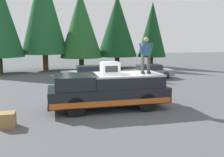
% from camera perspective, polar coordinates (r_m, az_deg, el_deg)
% --- Properties ---
extents(ground_plane, '(90.00, 90.00, 0.00)m').
position_cam_1_polar(ground_plane, '(11.51, 1.59, -7.27)').
color(ground_plane, '#4C4F51').
extents(pickup_truck, '(2.01, 5.54, 1.65)m').
position_cam_1_polar(pickup_truck, '(11.53, -0.83, -2.78)').
color(pickup_truck, black).
rests_on(pickup_truck, ground).
extents(compressor_unit, '(0.65, 0.84, 0.56)m').
position_cam_1_polar(compressor_unit, '(11.43, -0.47, 2.47)').
color(compressor_unit, silver).
rests_on(compressor_unit, pickup_truck).
extents(person_on_truck_bed, '(0.29, 0.72, 1.69)m').
position_cam_1_polar(person_on_truck_bed, '(11.59, 7.86, 5.58)').
color(person_on_truck_bed, '#423D38').
rests_on(person_on_truck_bed, pickup_truck).
extents(parked_car_grey, '(1.64, 4.10, 1.16)m').
position_cam_1_polar(parked_car_grey, '(20.85, 8.38, 1.63)').
color(parked_car_grey, gray).
rests_on(parked_car_grey, ground).
extents(parked_car_white, '(1.64, 4.10, 1.16)m').
position_cam_1_polar(parked_car_white, '(19.58, -5.71, 1.20)').
color(parked_car_white, white).
rests_on(parked_car_white, ground).
extents(wooden_crate, '(0.56, 0.56, 0.56)m').
position_cam_1_polar(wooden_crate, '(10.04, -23.08, -8.82)').
color(wooden_crate, olive).
rests_on(wooden_crate, ground).
extents(conifer_far_left, '(3.29, 3.29, 7.49)m').
position_cam_1_polar(conifer_far_left, '(29.30, 9.32, 11.12)').
color(conifer_far_left, '#4C3826').
rests_on(conifer_far_left, ground).
extents(conifer_left, '(4.50, 4.50, 8.17)m').
position_cam_1_polar(conifer_left, '(28.25, 1.22, 12.09)').
color(conifer_left, '#4C3826').
rests_on(conifer_left, ground).
extents(conifer_center_left, '(4.49, 4.49, 8.27)m').
position_cam_1_polar(conifer_center_left, '(26.84, -7.25, 12.27)').
color(conifer_center_left, '#4C3826').
rests_on(conifer_center_left, ground).
extents(conifer_center_right, '(4.73, 4.73, 10.94)m').
position_cam_1_polar(conifer_center_right, '(27.04, -15.64, 15.29)').
color(conifer_center_right, '#4C3826').
rests_on(conifer_center_right, ground).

